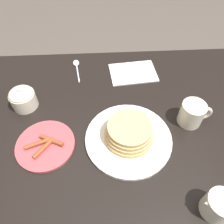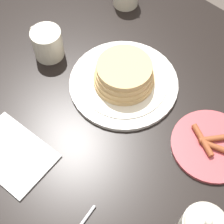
{
  "view_description": "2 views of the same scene",
  "coord_description": "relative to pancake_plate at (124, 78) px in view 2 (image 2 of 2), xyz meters",
  "views": [
    {
      "loc": [
        -0.05,
        -0.41,
        1.38
      ],
      "look_at": [
        -0.02,
        0.07,
        0.78
      ],
      "focal_mm": 35.0,
      "sensor_mm": 36.0,
      "label": 1
    },
    {
      "loc": [
        -0.32,
        0.38,
        1.49
      ],
      "look_at": [
        -0.02,
        0.07,
        0.78
      ],
      "focal_mm": 55.0,
      "sensor_mm": 36.0,
      "label": 2
    }
  ],
  "objects": [
    {
      "name": "ground_plane",
      "position": [
        -0.03,
        0.03,
        -0.78
      ],
      "size": [
        8.0,
        8.0,
        0.0
      ],
      "primitive_type": "plane",
      "color": "#51473F"
    },
    {
      "name": "napkin",
      "position": [
        0.05,
        0.33,
        -0.03
      ],
      "size": [
        0.21,
        0.15,
        0.01
      ],
      "color": "white",
      "rests_on": "dining_table"
    },
    {
      "name": "dining_table",
      "position": [
        -0.03,
        0.03,
        -0.16
      ],
      "size": [
        1.21,
        0.9,
        0.75
      ],
      "color": "black",
      "rests_on": "ground_plane"
    },
    {
      "name": "pancake_plate",
      "position": [
        0.0,
        0.0,
        0.0
      ],
      "size": [
        0.29,
        0.29,
        0.08
      ],
      "color": "white",
      "rests_on": "dining_table"
    },
    {
      "name": "coffee_mug",
      "position": [
        0.23,
        0.07,
        0.02
      ],
      "size": [
        0.11,
        0.08,
        0.08
      ],
      "color": "beige",
      "rests_on": "dining_table"
    },
    {
      "name": "side_plate_bacon",
      "position": [
        -0.27,
        -0.01,
        -0.02
      ],
      "size": [
        0.19,
        0.19,
        0.02
      ],
      "color": "#B2474C",
      "rests_on": "dining_table"
    }
  ]
}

